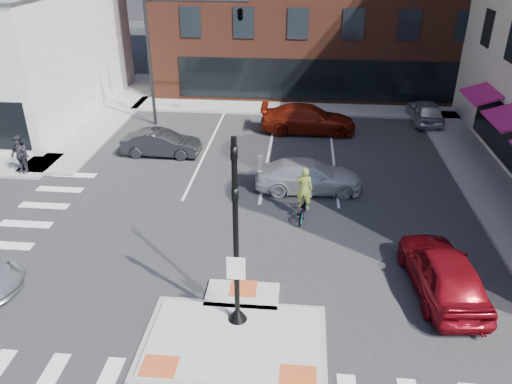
# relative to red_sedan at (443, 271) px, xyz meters

# --- Properties ---
(ground) EXTENTS (120.00, 120.00, 0.00)m
(ground) POSITION_rel_red_sedan_xyz_m (-6.56, -2.51, -0.82)
(ground) COLOR #28282B
(ground) RESTS_ON ground
(refuge_island) EXTENTS (5.40, 4.65, 0.13)m
(refuge_island) POSITION_rel_red_sedan_xyz_m (-6.56, -2.77, -0.77)
(refuge_island) COLOR gray
(refuge_island) RESTS_ON ground
(sidewalk_e) EXTENTS (3.00, 24.00, 0.15)m
(sidewalk_e) POSITION_rel_red_sedan_xyz_m (4.24, 7.49, -0.75)
(sidewalk_e) COLOR gray
(sidewalk_e) RESTS_ON ground
(sidewalk_n) EXTENTS (26.00, 3.00, 0.15)m
(sidewalk_n) POSITION_rel_red_sedan_xyz_m (-3.56, 19.49, -0.75)
(sidewalk_n) COLOR gray
(sidewalk_n) RESTS_ON ground
(signal_pole) EXTENTS (0.60, 0.60, 5.98)m
(signal_pole) POSITION_rel_red_sedan_xyz_m (-6.56, -2.12, 1.53)
(signal_pole) COLOR black
(signal_pole) RESTS_ON refuge_island
(mast_arm_signal) EXTENTS (6.10, 2.24, 8.00)m
(mast_arm_signal) POSITION_rel_red_sedan_xyz_m (-10.03, 15.49, 5.39)
(mast_arm_signal) COLOR black
(mast_arm_signal) RESTS_ON ground
(red_sedan) EXTENTS (2.42, 4.99, 1.64)m
(red_sedan) POSITION_rel_red_sedan_xyz_m (0.00, 0.00, 0.00)
(red_sedan) COLOR maroon
(red_sedan) RESTS_ON ground
(white_pickup) EXTENTS (5.07, 2.33, 1.44)m
(white_pickup) POSITION_rel_red_sedan_xyz_m (-4.42, 7.17, -0.10)
(white_pickup) COLOR silver
(white_pickup) RESTS_ON ground
(bg_car_dark) EXTENTS (4.20, 1.51, 1.38)m
(bg_car_dark) POSITION_rel_red_sedan_xyz_m (-12.31, 10.61, -0.13)
(bg_car_dark) COLOR #222327
(bg_car_dark) RESTS_ON ground
(bg_car_silver) EXTENTS (1.86, 4.32, 1.45)m
(bg_car_silver) POSITION_rel_red_sedan_xyz_m (2.94, 17.49, -0.09)
(bg_car_silver) COLOR silver
(bg_car_silver) RESTS_ON ground
(bg_car_red) EXTENTS (5.69, 2.35, 1.65)m
(bg_car_red) POSITION_rel_red_sedan_xyz_m (-4.45, 14.99, 0.00)
(bg_car_red) COLOR maroon
(bg_car_red) RESTS_ON ground
(cyclist) EXTENTS (0.93, 1.96, 2.34)m
(cyclist) POSITION_rel_red_sedan_xyz_m (-4.62, 4.49, -0.03)
(cyclist) COLOR #3F3F44
(cyclist) RESTS_ON ground
(pedestrian_a) EXTENTS (1.17, 1.17, 1.92)m
(pedestrian_a) POSITION_rel_red_sedan_xyz_m (-18.56, 7.49, 0.29)
(pedestrian_a) COLOR black
(pedestrian_a) RESTS_ON sidewalk_nw
(pedestrian_b) EXTENTS (1.08, 0.61, 1.74)m
(pedestrian_b) POSITION_rel_red_sedan_xyz_m (-18.56, 7.49, 0.20)
(pedestrian_b) COLOR #2F2C35
(pedestrian_b) RESTS_ON sidewalk_nw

